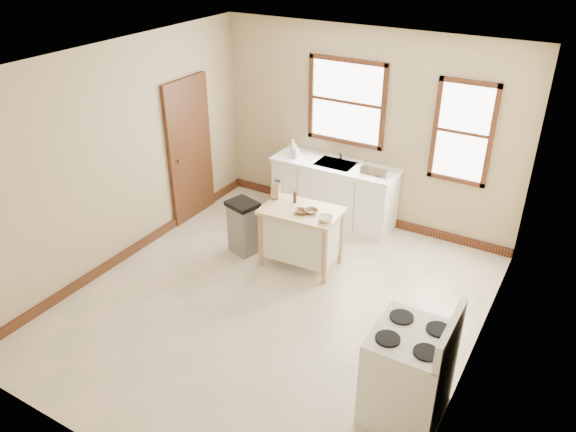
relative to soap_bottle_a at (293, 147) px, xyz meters
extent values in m
plane|color=beige|center=(1.00, -2.20, -1.04)|extent=(5.00, 5.00, 0.00)
plane|color=white|center=(1.00, -2.20, 1.76)|extent=(5.00, 5.00, 0.00)
cube|color=tan|center=(1.00, 0.30, 0.36)|extent=(4.50, 0.04, 2.80)
cube|color=tan|center=(-1.25, -2.20, 0.36)|extent=(0.04, 5.00, 2.80)
cube|color=tan|center=(3.25, -2.20, 0.36)|extent=(0.04, 5.00, 2.80)
cube|color=#37120F|center=(-1.21, -0.90, 0.01)|extent=(0.06, 0.90, 2.10)
cube|color=#37120F|center=(1.00, 0.27, -0.98)|extent=(4.50, 0.04, 0.12)
cube|color=#37120F|center=(-1.22, -2.20, -0.98)|extent=(0.04, 5.00, 0.12)
cylinder|color=silver|center=(0.70, 0.18, -0.01)|extent=(0.03, 0.03, 0.22)
imported|color=#B2B2B2|center=(0.00, 0.00, 0.00)|extent=(0.11, 0.11, 0.23)
imported|color=#B2B2B2|center=(0.10, -0.09, -0.02)|extent=(0.10, 0.11, 0.20)
cylinder|color=#401D11|center=(0.70, -1.17, -0.15)|extent=(0.04, 0.04, 0.15)
imported|color=brown|center=(0.91, -1.38, -0.20)|extent=(0.20, 0.20, 0.04)
imported|color=brown|center=(1.02, -1.31, -0.20)|extent=(0.23, 0.23, 0.04)
imported|color=silver|center=(1.26, -1.41, -0.19)|extent=(0.22, 0.22, 0.06)
camera|label=1|loc=(3.87, -6.73, 3.05)|focal=35.00mm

